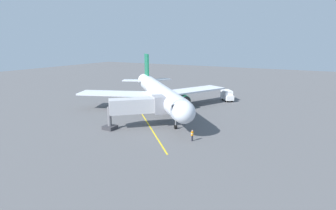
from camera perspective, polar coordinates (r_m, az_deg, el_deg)
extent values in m
plane|color=#565659|center=(63.10, -1.10, -0.88)|extent=(220.00, 220.00, 0.00)
cube|color=yellow|center=(57.10, -4.86, -2.37)|extent=(27.47, 29.40, 0.01)
cylinder|color=silver|center=(61.15, -1.79, 2.60)|extent=(25.98, 27.45, 3.80)
ellipsoid|color=silver|center=(43.89, 3.18, -1.43)|extent=(5.37, 5.39, 3.61)
cone|color=silver|center=(79.13, -4.60, 4.87)|extent=(4.55, 4.53, 3.42)
cube|color=black|center=(45.07, 2.67, -0.33)|extent=(3.45, 3.37, 0.90)
cube|color=silver|center=(67.01, 4.70, 2.93)|extent=(11.91, 17.65, 0.36)
cylinder|color=#146B47|center=(63.92, 3.13, 1.11)|extent=(4.00, 4.05, 2.30)
cylinder|color=black|center=(62.29, 3.59, 0.80)|extent=(1.67, 1.58, 2.10)
cube|color=silver|center=(63.75, -10.01, 2.28)|extent=(17.78, 10.97, 0.36)
cylinder|color=#146B47|center=(61.61, -7.25, 0.59)|extent=(4.00, 4.05, 2.30)
cylinder|color=black|center=(59.91, -7.06, 0.25)|extent=(1.67, 1.58, 2.10)
cube|color=#146B47|center=(75.76, -4.28, 7.42)|extent=(3.54, 3.75, 7.20)
cube|color=silver|center=(76.41, -1.82, 5.08)|extent=(5.20, 6.76, 0.24)
cube|color=silver|center=(75.36, -6.61, 4.89)|extent=(6.81, 4.88, 0.24)
cylinder|color=slate|center=(48.86, 1.54, -2.82)|extent=(0.24, 0.24, 2.77)
cylinder|color=black|center=(49.25, 1.53, -4.37)|extent=(0.81, 0.82, 0.70)
cylinder|color=slate|center=(65.00, -0.09, 1.27)|extent=(0.24, 0.24, 2.77)
cylinder|color=black|center=(65.28, -0.09, 0.08)|extent=(1.08, 1.11, 1.10)
cylinder|color=slate|center=(63.99, -4.62, 1.04)|extent=(0.24, 0.24, 2.77)
cylinder|color=black|center=(64.28, -4.59, -0.17)|extent=(1.08, 1.11, 1.10)
cube|color=#B7B7BC|center=(49.48, -6.49, -0.12)|extent=(8.35, 8.04, 2.50)
cube|color=gray|center=(50.23, -1.40, 0.15)|extent=(4.23, 4.25, 3.00)
cylinder|color=slate|center=(49.61, -11.60, -2.58)|extent=(0.70, 0.70, 3.90)
cube|color=#333338|center=(50.06, -11.52, -4.41)|extent=(2.00, 2.00, 0.60)
cylinder|color=#23232D|center=(43.52, 4.85, -6.61)|extent=(0.26, 0.26, 0.88)
cube|color=orange|center=(43.29, 4.87, -5.69)|extent=(0.26, 0.39, 0.60)
cube|color=silver|center=(43.29, 4.87, -5.69)|extent=(0.27, 0.41, 0.10)
sphere|color=tan|center=(43.16, 4.88, -5.16)|extent=(0.22, 0.22, 0.22)
cube|color=white|center=(72.27, 12.15, 1.40)|extent=(2.54, 2.51, 1.20)
cube|color=black|center=(71.59, 12.36, 1.45)|extent=(1.44, 1.17, 0.70)
cube|color=silver|center=(73.96, 11.64, 2.07)|extent=(3.79, 4.07, 2.20)
cylinder|color=black|center=(72.39, 12.68, 0.91)|extent=(0.71, 0.82, 0.84)
cylinder|color=black|center=(71.93, 11.72, 0.88)|extent=(0.71, 0.82, 0.84)
cylinder|color=black|center=(75.31, 11.80, 1.40)|extent=(0.71, 0.82, 0.84)
cylinder|color=black|center=(74.87, 10.87, 1.38)|extent=(0.71, 0.82, 0.84)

